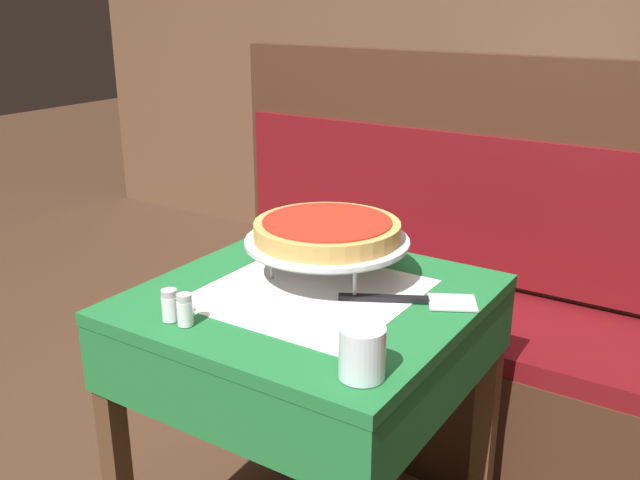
% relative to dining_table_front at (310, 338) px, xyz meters
% --- Properties ---
extents(dining_table_front, '(0.72, 0.72, 0.75)m').
position_rel_dining_table_front_xyz_m(dining_table_front, '(0.00, 0.00, 0.00)').
color(dining_table_front, '#1E6B33').
rests_on(dining_table_front, ground_plane).
extents(dining_table_rear, '(0.72, 0.72, 0.75)m').
position_rel_dining_table_front_xyz_m(dining_table_rear, '(-0.03, 1.66, 0.02)').
color(dining_table_rear, '#1E6B33').
rests_on(dining_table_rear, ground_plane).
extents(booth_bench, '(1.66, 0.52, 1.21)m').
position_rel_dining_table_front_xyz_m(booth_bench, '(-0.03, 0.74, -0.29)').
color(booth_bench, '#3D2316').
rests_on(booth_bench, ground_plane).
extents(back_wall_panel, '(6.00, 0.04, 2.40)m').
position_rel_dining_table_front_xyz_m(back_wall_panel, '(0.00, 2.16, 0.57)').
color(back_wall_panel, brown).
rests_on(back_wall_panel, ground_plane).
extents(pizza_pan_stand, '(0.38, 0.38, 0.10)m').
position_rel_dining_table_front_xyz_m(pizza_pan_stand, '(-0.01, 0.08, 0.21)').
color(pizza_pan_stand, '#ADADB2').
rests_on(pizza_pan_stand, dining_table_front).
extents(deep_dish_pizza, '(0.34, 0.34, 0.04)m').
position_rel_dining_table_front_xyz_m(deep_dish_pizza, '(-0.01, 0.08, 0.24)').
color(deep_dish_pizza, tan).
rests_on(deep_dish_pizza, pizza_pan_stand).
extents(pizza_server, '(0.29, 0.19, 0.01)m').
position_rel_dining_table_front_xyz_m(pizza_server, '(0.22, 0.08, 0.12)').
color(pizza_server, '#BCBCC1').
rests_on(pizza_server, dining_table_front).
extents(water_glass_near, '(0.08, 0.08, 0.09)m').
position_rel_dining_table_front_xyz_m(water_glass_near, '(0.28, -0.26, 0.16)').
color(water_glass_near, silver).
rests_on(water_glass_near, dining_table_front).
extents(salt_shaker, '(0.03, 0.03, 0.07)m').
position_rel_dining_table_front_xyz_m(salt_shaker, '(-0.16, -0.28, 0.15)').
color(salt_shaker, silver).
rests_on(salt_shaker, dining_table_front).
extents(pepper_shaker, '(0.03, 0.03, 0.07)m').
position_rel_dining_table_front_xyz_m(pepper_shaker, '(-0.12, -0.28, 0.15)').
color(pepper_shaker, silver).
rests_on(pepper_shaker, dining_table_front).
extents(condiment_caddy, '(0.15, 0.15, 0.18)m').
position_rel_dining_table_front_xyz_m(condiment_caddy, '(0.03, 1.70, 0.16)').
color(condiment_caddy, black).
rests_on(condiment_caddy, dining_table_rear).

